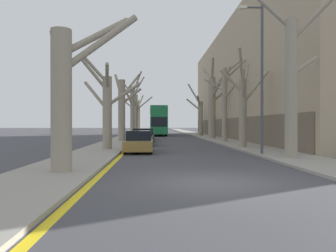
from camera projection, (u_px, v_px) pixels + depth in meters
name	position (u px, v px, depth m)	size (l,w,h in m)	color
ground_plane	(213.00, 183.00, 10.04)	(300.00, 300.00, 0.00)	#424247
sidewalk_left	(135.00, 134.00, 59.77)	(3.10, 120.00, 0.12)	gray
sidewalk_right	(194.00, 134.00, 60.21)	(3.10, 120.00, 0.12)	gray
building_facade_right	(262.00, 83.00, 42.10)	(10.08, 49.15, 14.25)	tan
kerb_line_stripe	(144.00, 134.00, 59.84)	(0.24, 120.00, 0.01)	yellow
street_tree_left_0	(67.00, 91.00, 11.80)	(3.40, 2.70, 6.33)	gray
street_tree_left_1	(106.00, 106.00, 22.22)	(4.18, 3.57, 6.47)	gray
street_tree_left_2	(122.00, 108.00, 32.97)	(2.90, 2.27, 7.15)	gray
street_tree_left_3	(132.00, 108.00, 44.64)	(3.08, 4.39, 8.85)	gray
street_tree_left_4	(136.00, 112.00, 55.16)	(5.52, 3.44, 7.65)	gray
street_tree_left_5	(139.00, 114.00, 66.61)	(2.56, 3.82, 7.67)	gray
street_tree_right_0	(292.00, 81.00, 16.50)	(4.51, 2.22, 8.68)	gray
street_tree_right_1	(243.00, 106.00, 24.59)	(3.70, 3.15, 7.26)	gray
street_tree_right_2	(225.00, 100.00, 31.93)	(4.46, 2.86, 8.64)	gray
street_tree_right_3	(212.00, 103.00, 39.32)	(2.85, 4.49, 9.62)	gray
street_tree_right_4	(200.00, 115.00, 48.14)	(2.37, 3.19, 7.86)	gray
double_decker_bus	(159.00, 119.00, 52.71)	(2.58, 11.99, 4.54)	#1E7F47
parked_car_0	(139.00, 142.00, 20.97)	(1.76, 4.11, 1.39)	olive
parked_car_1	(143.00, 138.00, 27.58)	(1.79, 4.16, 1.44)	#4C5156
parked_car_2	(145.00, 136.00, 33.18)	(1.90, 4.41, 1.31)	black
parked_car_3	(146.00, 134.00, 38.93)	(1.83, 4.05, 1.31)	maroon
lamp_post	(260.00, 72.00, 18.69)	(1.40, 0.20, 8.62)	#4C4F54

